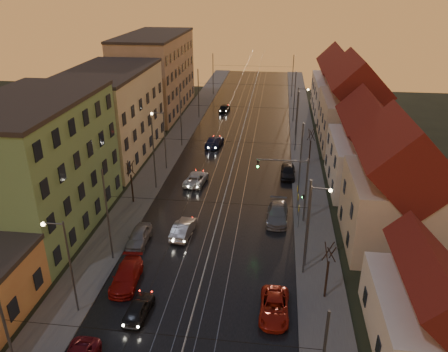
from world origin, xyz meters
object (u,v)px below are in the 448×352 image
at_px(street_lamp_0, 65,259).
at_px(driving_car_3, 214,141).
at_px(street_lamp_1, 313,219).
at_px(driving_car_1, 183,228).
at_px(driving_car_4, 224,108).
at_px(parked_right_2, 288,171).
at_px(traffic_light_mast, 297,182).
at_px(street_lamp_3, 299,107).
at_px(parked_right_0, 274,307).
at_px(driving_car_0, 139,308).
at_px(street_lamp_2, 162,135).
at_px(parked_left_2, 126,276).
at_px(driving_car_2, 196,178).
at_px(parked_right_1, 277,213).
at_px(parked_left_3, 139,236).

xyz_separation_m(street_lamp_0, driving_car_3, (5.45, 37.67, -4.11)).
relative_size(street_lamp_0, street_lamp_1, 1.00).
distance_m(driving_car_1, driving_car_4, 45.15).
bearing_deg(parked_right_2, street_lamp_0, -120.60).
relative_size(traffic_light_mast, driving_car_4, 1.67).
bearing_deg(street_lamp_3, traffic_light_mast, -92.27).
xyz_separation_m(street_lamp_3, parked_right_0, (-2.90, -42.39, -4.22)).
bearing_deg(driving_car_0, traffic_light_mast, -123.58).
relative_size(street_lamp_2, street_lamp_3, 1.00).
bearing_deg(parked_left_2, street_lamp_2, 92.92).
bearing_deg(street_lamp_3, driving_car_0, -106.70).
distance_m(driving_car_0, driving_car_2, 23.79).
bearing_deg(traffic_light_mast, street_lamp_0, -136.90).
bearing_deg(driving_car_1, driving_car_0, 90.23).
height_order(street_lamp_3, driving_car_2, street_lamp_3).
distance_m(street_lamp_2, parked_left_2, 24.68).
bearing_deg(street_lamp_1, traffic_light_mast, 97.91).
distance_m(driving_car_2, driving_car_3, 13.67).
distance_m(driving_car_0, parked_right_1, 18.92).
distance_m(street_lamp_2, parked_left_3, 18.65).
distance_m(traffic_light_mast, parked_right_2, 12.07).
bearing_deg(driving_car_2, street_lamp_2, -31.47).
distance_m(street_lamp_2, driving_car_3, 11.84).
bearing_deg(driving_car_4, driving_car_2, 94.96).
height_order(driving_car_4, parked_right_1, parked_right_1).
bearing_deg(street_lamp_3, street_lamp_0, -112.48).
bearing_deg(driving_car_3, driving_car_2, 94.12).
bearing_deg(driving_car_1, traffic_light_mast, -154.56).
height_order(driving_car_0, parked_left_3, parked_left_3).
xyz_separation_m(street_lamp_1, driving_car_1, (-12.15, 3.90, -4.13)).
bearing_deg(street_lamp_1, driving_car_0, -149.33).
bearing_deg(parked_right_2, street_lamp_1, -84.63).
distance_m(parked_left_3, parked_right_0, 15.61).
xyz_separation_m(driving_car_1, parked_left_3, (-3.97, -1.97, -0.00)).
height_order(parked_right_0, parked_right_1, parked_right_1).
relative_size(street_lamp_0, driving_car_4, 1.86).
height_order(street_lamp_1, driving_car_2, street_lamp_1).
height_order(driving_car_1, driving_car_3, driving_car_3).
bearing_deg(driving_car_3, parked_left_2, 91.10).
height_order(driving_car_0, driving_car_2, driving_car_2).
bearing_deg(traffic_light_mast, driving_car_2, 146.20).
relative_size(street_lamp_3, driving_car_4, 1.86).
relative_size(street_lamp_2, parked_left_3, 1.80).
xyz_separation_m(driving_car_2, parked_right_2, (11.41, 3.43, 0.10)).
xyz_separation_m(driving_car_1, parked_right_0, (9.24, -10.29, -0.09)).
height_order(driving_car_2, driving_car_4, driving_car_4).
bearing_deg(driving_car_2, driving_car_3, -84.88).
relative_size(driving_car_4, parked_right_0, 0.90).
distance_m(traffic_light_mast, parked_right_0, 15.02).
bearing_deg(parked_right_0, street_lamp_0, -173.31).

